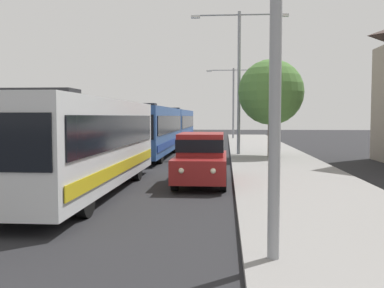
# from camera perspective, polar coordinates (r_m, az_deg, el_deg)

# --- Properties ---
(bus_lead) EXTENTS (2.58, 10.98, 3.21)m
(bus_lead) POSITION_cam_1_polar(r_m,az_deg,el_deg) (14.67, -13.84, 0.27)
(bus_lead) COLOR silver
(bus_lead) RESTS_ON ground_plane
(bus_second_in_line) EXTENTS (2.58, 11.72, 3.21)m
(bus_second_in_line) POSITION_cam_1_polar(r_m,az_deg,el_deg) (26.99, -5.39, 1.85)
(bus_second_in_line) COLOR #284C8C
(bus_second_in_line) RESTS_ON ground_plane
(bus_middle) EXTENTS (2.58, 12.23, 3.21)m
(bus_middle) POSITION_cam_1_polar(r_m,az_deg,el_deg) (39.07, -2.34, 2.41)
(bus_middle) COLOR #284C8C
(bus_middle) RESTS_ON ground_plane
(white_suv) EXTENTS (1.86, 4.61, 1.90)m
(white_suv) POSITION_cam_1_polar(r_m,az_deg,el_deg) (16.18, 1.22, -1.66)
(white_suv) COLOR maroon
(white_suv) RESTS_ON ground_plane
(streetlamp_mid) EXTENTS (5.99, 0.28, 8.82)m
(streetlamp_mid) POSITION_cam_1_polar(r_m,az_deg,el_deg) (27.75, 6.14, 9.80)
(streetlamp_mid) COLOR gray
(streetlamp_mid) RESTS_ON sidewalk
(streetlamp_far) EXTENTS (5.84, 0.28, 7.55)m
(streetlamp_far) POSITION_cam_1_polar(r_m,az_deg,el_deg) (47.93, 5.41, 6.37)
(streetlamp_far) COLOR gray
(streetlamp_far) RESTS_ON sidewalk
(roadside_tree) EXTENTS (3.87, 3.87, 5.74)m
(roadside_tree) POSITION_cam_1_polar(r_m,az_deg,el_deg) (26.52, 10.23, 6.63)
(roadside_tree) COLOR #4C3823
(roadside_tree) RESTS_ON sidewalk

